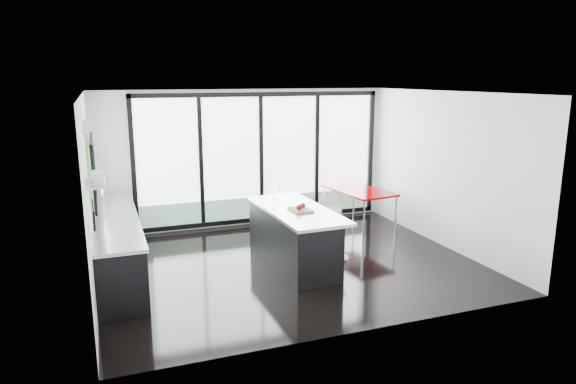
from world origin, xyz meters
name	(u,v)px	position (x,y,z in m)	size (l,w,h in m)	color
floor	(289,263)	(0.00, 0.00, 0.00)	(6.00, 5.00, 0.00)	black
ceiling	(289,93)	(0.00, 0.00, 2.80)	(6.00, 5.00, 0.00)	white
wall_back	(260,164)	(0.27, 2.47, 1.27)	(6.00, 0.09, 2.80)	silver
wall_front	(363,221)	(0.00, -2.50, 1.40)	(6.00, 0.00, 2.80)	silver
wall_left	(91,181)	(-2.97, 0.27, 1.56)	(0.26, 5.00, 2.80)	silver
wall_right	(444,170)	(3.00, 0.00, 1.40)	(0.00, 5.00, 2.80)	silver
counter_cabinets	(117,248)	(-2.67, 0.40, 0.46)	(0.69, 3.24, 1.36)	black
island	(293,236)	(0.07, 0.00, 0.47)	(1.04, 2.31, 1.21)	black
bar_stool_near	(337,240)	(0.85, -0.06, 0.34)	(0.42, 0.42, 0.67)	silver
bar_stool_far	(331,228)	(1.02, 0.54, 0.35)	(0.44, 0.44, 0.70)	silver
red_table	(358,209)	(2.04, 1.41, 0.41)	(0.87, 1.52, 0.82)	#7D0004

